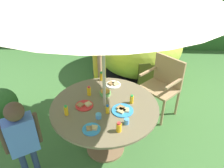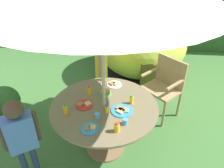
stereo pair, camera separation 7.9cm
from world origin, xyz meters
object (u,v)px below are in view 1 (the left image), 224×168
Objects in this scene: plate_mid_left at (84,105)px; juice_bottle_near_right at (107,109)px; juice_bottle_far_right at (89,91)px; plate_near_left at (113,84)px; garden_table at (105,116)px; dome_tent at (137,43)px; plate_center_back at (123,110)px; juice_bottle_mid_right at (66,110)px; potted_plant at (3,106)px; child_in_blue_shirt at (21,135)px; cup_far at (99,116)px; cup_near at (127,121)px; snack_bowl at (105,92)px; wooden_chair at (163,82)px; plate_far_left at (91,129)px; juice_bottle_center_front at (101,76)px; juice_bottle_back_edge at (132,99)px; child_in_yellow_shirt at (99,62)px; juice_bottle_front_edge at (119,127)px.

juice_bottle_near_right is at bearing -21.18° from plate_mid_left.
plate_near_left is at bearing 40.37° from juice_bottle_far_right.
garden_table is 2.25m from dome_tent.
dome_tent reaches higher than plate_center_back.
potted_plant is at bearing 152.80° from juice_bottle_mid_right.
plate_center_back is (1.04, 0.43, 0.03)m from child_in_blue_shirt.
plate_mid_left is 0.28m from cup_far.
plate_center_back is 3.87× the size of cup_near.
juice_bottle_near_right is 0.47m from juice_bottle_mid_right.
dome_tent is at bearing 75.48° from snack_bowl.
wooden_chair is at bearing 36.56° from snack_bowl.
cup_far is (-0.13, -0.69, 0.02)m from plate_near_left.
garden_table is 6.15× the size of plate_mid_left.
juice_bottle_center_front is (0.01, 1.00, 0.05)m from plate_far_left.
juice_bottle_far_right is at bearing -108.40° from juice_bottle_center_front.
juice_bottle_back_edge is at bearing -109.31° from dome_tent.
juice_bottle_mid_right is 2.00× the size of cup_far.
plate_near_left is (0.19, 0.88, 0.00)m from plate_far_left.
cup_near is (-0.06, -0.37, -0.02)m from juice_bottle_back_edge.
plate_far_left is at bearing -29.13° from potted_plant.
plate_center_back is (0.23, -0.32, -0.02)m from snack_bowl.
juice_bottle_far_right reaches higher than plate_center_back.
child_in_blue_shirt reaches higher than wooden_chair.
plate_mid_left is at bearing -13.85° from child_in_yellow_shirt.
child_in_blue_shirt reaches higher than juice_bottle_near_right.
snack_bowl is 0.26m from plate_near_left.
child_in_yellow_shirt is 0.78m from snack_bowl.
plate_near_left is at bearing 79.15° from cup_far.
juice_bottle_center_front is 1.15× the size of juice_bottle_front_edge.
juice_bottle_back_edge is at bearing 38.49° from cup_far.
child_in_yellow_shirt reaches higher than cup_far.
dome_tent is 2.11m from juice_bottle_far_right.
juice_bottle_front_edge is (0.10, -0.89, 0.04)m from plate_near_left.
child_in_yellow_shirt is 6.10× the size of plate_mid_left.
plate_center_back is (0.46, -0.07, 0.00)m from plate_mid_left.
juice_bottle_mid_right is (-0.32, 0.23, 0.05)m from plate_far_left.
potted_plant is at bearing 172.15° from juice_bottle_far_right.
cup_far is (-0.05, -0.23, 0.20)m from garden_table.
child_in_blue_shirt reaches higher than juice_bottle_center_front.
juice_bottle_center_front is (0.73, 1.10, 0.08)m from child_in_blue_shirt.
cup_near is (0.18, -0.77, 0.02)m from plate_near_left.
child_in_yellow_shirt is (-0.67, -1.20, 0.16)m from dome_tent.
plate_center_back is at bearing -54.36° from snack_bowl.
juice_bottle_back_edge reaches higher than plate_mid_left.
plate_far_left is at bearing -7.06° from child_in_yellow_shirt.
juice_bottle_mid_right is (-0.18, -0.17, 0.05)m from plate_mid_left.
plate_center_back is 0.46m from plate_far_left.
garden_table is 1.38× the size of wooden_chair.
garden_table is 0.98m from child_in_blue_shirt.
plate_near_left is at bearing 52.43° from juice_bottle_mid_right.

